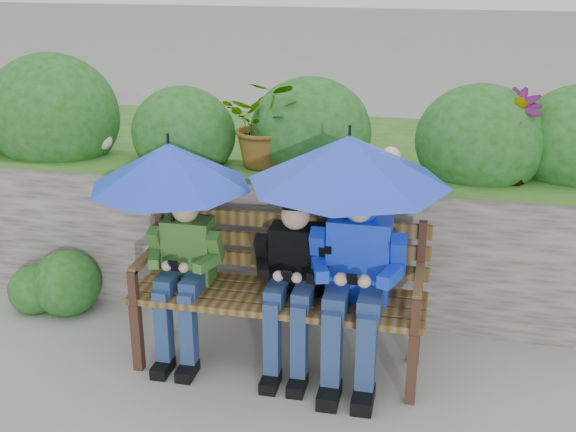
% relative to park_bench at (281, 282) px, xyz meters
% --- Properties ---
extents(ground, '(60.00, 60.00, 0.00)m').
position_rel_park_bench_xyz_m(ground, '(0.03, -0.02, -0.54)').
color(ground, gray).
rests_on(ground, ground).
extents(garden_backdrop, '(8.00, 2.84, 1.81)m').
position_rel_park_bench_xyz_m(garden_backdrop, '(-0.13, 1.57, 0.08)').
color(garden_backdrop, '#534B44').
rests_on(garden_backdrop, ground).
extents(park_bench, '(1.80, 0.53, 0.95)m').
position_rel_park_bench_xyz_m(park_bench, '(0.00, 0.00, 0.00)').
color(park_bench, '#392218').
rests_on(park_bench, ground).
extents(boy_left, '(0.46, 0.53, 1.09)m').
position_rel_park_bench_xyz_m(boy_left, '(-0.60, -0.08, 0.08)').
color(boy_left, '#325F24').
rests_on(boy_left, ground).
extents(boy_middle, '(0.47, 0.54, 1.10)m').
position_rel_park_bench_xyz_m(boy_middle, '(0.09, -0.08, 0.09)').
color(boy_middle, black).
rests_on(boy_middle, ground).
extents(boy_right, '(0.56, 0.68, 1.23)m').
position_rel_park_bench_xyz_m(boy_right, '(0.48, -0.08, 0.19)').
color(boy_right, '#0912D9').
rests_on(boy_right, ground).
extents(umbrella_left, '(1.00, 1.00, 0.75)m').
position_rel_park_bench_xyz_m(umbrella_left, '(-0.67, -0.03, 0.72)').
color(umbrella_left, blue).
rests_on(umbrella_left, ground).
extents(umbrella_right, '(1.18, 1.18, 0.83)m').
position_rel_park_bench_xyz_m(umbrella_right, '(0.40, -0.01, 0.81)').
color(umbrella_right, blue).
rests_on(umbrella_right, ground).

